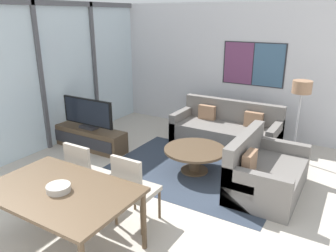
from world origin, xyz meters
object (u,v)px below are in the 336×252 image
sofa_main (227,131)px  fruit_bowl (58,188)px  dining_chair_centre (133,187)px  floor_lamp (301,94)px  tv_console (90,138)px  dining_table (61,195)px  dining_chair_left (85,172)px  television (88,114)px  sofa_side (262,174)px  coffee_table (195,154)px

sofa_main → fruit_bowl: sofa_main is taller
sofa_main → dining_chair_centre: 3.23m
sofa_main → floor_lamp: size_ratio=1.43×
tv_console → dining_chair_centre: 2.80m
tv_console → fruit_bowl: 3.12m
dining_table → dining_chair_left: dining_chair_left is taller
sofa_main → dining_chair_centre: size_ratio=2.18×
sofa_main → dining_chair_left: size_ratio=2.18×
dining_chair_centre → fruit_bowl: (-0.37, -0.80, 0.27)m
dining_chair_centre → television: bearing=144.8°
dining_table → dining_chair_centre: 0.88m
tv_console → dining_chair_centre: (2.27, -1.60, 0.33)m
dining_table → fruit_bowl: (0.02, -0.04, 0.11)m
television → sofa_side: size_ratio=0.82×
dining_table → fruit_bowl: fruit_bowl is taller
television → dining_table: bearing=-51.5°
tv_console → dining_table: 3.06m
tv_console → floor_lamp: floor_lamp is taller
dining_chair_left → television: bearing=132.7°
tv_console → dining_chair_centre: dining_chair_centre is taller
sofa_side → dining_chair_centre: (-1.15, -1.69, 0.26)m
sofa_main → sofa_side: 1.91m
sofa_side → floor_lamp: 1.72m
tv_console → dining_chair_left: bearing=-47.3°
fruit_bowl → dining_chair_centre: bearing=65.1°
tv_console → floor_lamp: size_ratio=1.09×
coffee_table → floor_lamp: bearing=45.1°
coffee_table → fruit_bowl: size_ratio=4.04×
sofa_side → dining_chair_left: (-1.93, -1.70, 0.26)m
sofa_main → fruit_bowl: size_ratio=8.22×
television → dining_table: 3.02m
sofa_main → coffee_table: sofa_main is taller
television → dining_chair_left: television is taller
fruit_bowl → sofa_side: bearing=58.7°
television → sofa_main: size_ratio=0.57×
coffee_table → dining_chair_left: (-0.78, -1.75, 0.23)m
television → fruit_bowl: (1.90, -2.40, 0.10)m
tv_console → television: (0.00, 0.00, 0.51)m
tv_console → sofa_side: 3.42m
tv_console → fruit_bowl: bearing=-51.6°
fruit_bowl → dining_table: bearing=120.6°
coffee_table → sofa_side: bearing=-2.5°
coffee_table → dining_chair_centre: size_ratio=1.07×
sofa_main → dining_table: bearing=-95.5°
dining_table → fruit_bowl: 0.12m
sofa_main → floor_lamp: 1.66m
television → dining_chair_centre: size_ratio=1.24×
sofa_side → coffee_table: bearing=87.5°
dining_table → television: bearing=128.5°
television → coffee_table: size_ratio=1.16×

